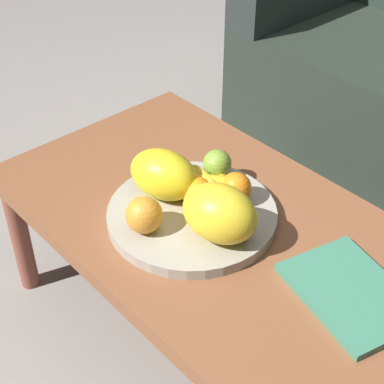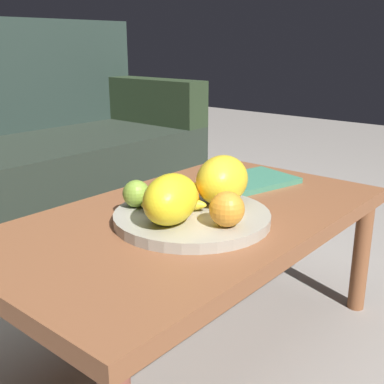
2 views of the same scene
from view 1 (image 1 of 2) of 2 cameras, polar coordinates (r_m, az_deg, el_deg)
ground_plane at (r=1.61m, az=2.33°, el=-13.44°), size 8.00×8.00×0.00m
coffee_table at (r=1.35m, az=2.69°, el=-4.26°), size 1.06×0.60×0.39m
fruit_bowl at (r=1.32m, az=0.00°, el=-2.14°), size 0.37×0.37×0.03m
melon_large_front at (r=1.22m, az=2.61°, el=-2.00°), size 0.19×0.16×0.12m
melon_smaller_beside at (r=1.33m, az=-2.67°, el=1.65°), size 0.18×0.15×0.11m
orange_front at (r=1.31m, az=0.54°, el=-0.08°), size 0.07×0.07×0.07m
orange_left at (r=1.32m, az=4.09°, el=0.36°), size 0.07×0.07×0.07m
orange_right at (r=1.25m, az=-4.52°, el=-2.16°), size 0.08×0.08×0.08m
apple_front at (r=1.40m, az=2.37°, el=2.67°), size 0.07×0.07×0.07m
banana_bunch at (r=1.33m, az=1.37°, el=0.34°), size 0.16×0.17×0.06m
magazine at (r=1.20m, az=14.69°, el=-9.12°), size 0.29×0.24×0.02m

